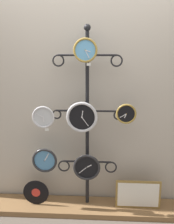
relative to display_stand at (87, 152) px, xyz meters
The scene contains 13 objects.
shop_wall 0.75m from the display_stand, 90.00° to the left, with size 4.40×0.04×2.80m.
low_shelf 0.64m from the display_stand, 90.00° to the right, with size 2.20×0.36×0.06m.
display_stand is the anchor object (origin of this frame).
clock_top_center 1.09m from the display_stand, 98.81° to the right, with size 0.24×0.04×0.24m.
clock_middle_left 0.62m from the display_stand, 167.42° to the right, with size 0.23×0.04×0.23m.
clock_middle_center 0.44m from the display_stand, 112.43° to the right, with size 0.32×0.04×0.32m.
clock_middle_right 0.62m from the display_stand, 13.63° to the right, with size 0.21×0.04×0.21m.
clock_bottom_left 0.47m from the display_stand, 168.61° to the right, with size 0.27×0.04×0.27m.
clock_bottom_center 0.17m from the display_stand, 92.66° to the right, with size 0.29×0.04×0.29m.
vinyl_record 0.74m from the display_stand, behind, with size 0.29×0.01×0.29m.
picture_frame 0.72m from the display_stand, ahead, with size 0.49×0.02×0.32m.
price_tag_upper 0.96m from the display_stand, 78.30° to the right, with size 0.04×0.00×0.03m.
price_tag_mid 0.51m from the display_stand, 166.22° to the right, with size 0.04×0.00×0.03m.
Camera 1 is at (0.16, -2.27, 1.75)m, focal length 42.00 mm.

